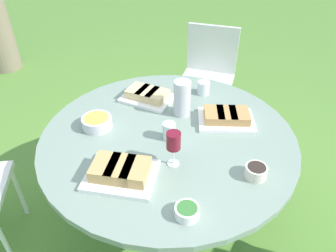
% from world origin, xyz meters
% --- Properties ---
extents(ground_plane, '(40.00, 40.00, 0.00)m').
position_xyz_m(ground_plane, '(0.00, 0.00, 0.00)').
color(ground_plane, '#5B8C38').
extents(dining_table, '(1.41, 1.41, 0.72)m').
position_xyz_m(dining_table, '(0.00, 0.00, 0.62)').
color(dining_table, '#4C4C51').
rests_on(dining_table, ground_plane).
extents(chair_near_right, '(0.44, 0.46, 0.89)m').
position_xyz_m(chair_near_right, '(1.20, -0.05, 0.52)').
color(chair_near_right, silver).
rests_on(chair_near_right, ground_plane).
extents(water_pitcher, '(0.11, 0.10, 0.22)m').
position_xyz_m(water_pitcher, '(0.22, -0.03, 0.83)').
color(water_pitcher, silver).
rests_on(water_pitcher, dining_table).
extents(wine_glass, '(0.07, 0.07, 0.19)m').
position_xyz_m(wine_glass, '(-0.22, -0.08, 0.86)').
color(wine_glass, silver).
rests_on(wine_glass, dining_table).
extents(platter_bread_main, '(0.28, 0.34, 0.08)m').
position_xyz_m(platter_bread_main, '(-0.37, 0.13, 0.76)').
color(platter_bread_main, white).
rests_on(platter_bread_main, dining_table).
extents(platter_charcuterie, '(0.30, 0.36, 0.07)m').
position_xyz_m(platter_charcuterie, '(0.21, -0.30, 0.75)').
color(platter_charcuterie, white).
rests_on(platter_charcuterie, dining_table).
extents(platter_sandwich_side, '(0.28, 0.35, 0.07)m').
position_xyz_m(platter_sandwich_side, '(0.32, 0.22, 0.75)').
color(platter_sandwich_side, white).
rests_on(platter_sandwich_side, dining_table).
extents(bowl_fries, '(0.17, 0.17, 0.07)m').
position_xyz_m(bowl_fries, '(-0.03, 0.41, 0.76)').
color(bowl_fries, silver).
rests_on(bowl_fries, dining_table).
extents(bowl_salad, '(0.11, 0.11, 0.05)m').
position_xyz_m(bowl_salad, '(-0.51, -0.21, 0.75)').
color(bowl_salad, white).
rests_on(bowl_salad, dining_table).
extents(bowl_olives, '(0.10, 0.10, 0.06)m').
position_xyz_m(bowl_olives, '(-0.21, -0.48, 0.75)').
color(bowl_olives, beige).
rests_on(bowl_olives, dining_table).
extents(cup_water_near, '(0.08, 0.08, 0.09)m').
position_xyz_m(cup_water_near, '(0.49, -0.11, 0.76)').
color(cup_water_near, silver).
rests_on(cup_water_near, dining_table).
extents(cup_water_far, '(0.07, 0.07, 0.10)m').
position_xyz_m(cup_water_far, '(-0.03, -0.01, 0.77)').
color(cup_water_far, silver).
rests_on(cup_water_far, dining_table).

